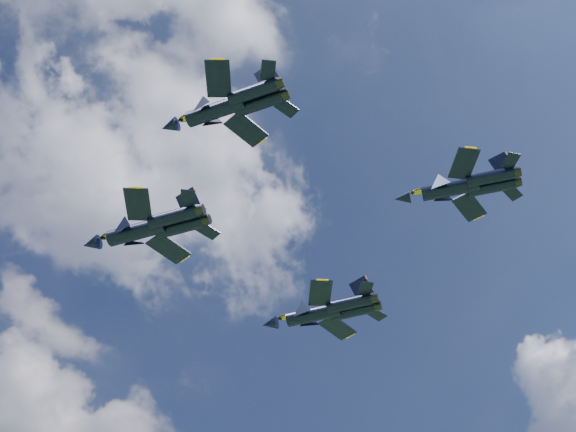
{
  "coord_description": "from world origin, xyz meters",
  "views": [
    {
      "loc": [
        -16.9,
        -49.37,
        2.99
      ],
      "look_at": [
        1.4,
        4.95,
        61.87
      ],
      "focal_mm": 45.0,
      "sensor_mm": 36.0,
      "label": 1
    }
  ],
  "objects_px": {
    "jet_right": "(310,315)",
    "jet_lead": "(133,232)",
    "jet_left": "(212,112)",
    "jet_slot": "(445,189)"
  },
  "relations": [
    {
      "from": "jet_right",
      "to": "jet_lead",
      "type": "bearing_deg",
      "value": 144.21
    },
    {
      "from": "jet_left",
      "to": "jet_slot",
      "type": "distance_m",
      "value": 27.31
    },
    {
      "from": "jet_lead",
      "to": "jet_left",
      "type": "bearing_deg",
      "value": -130.94
    },
    {
      "from": "jet_slot",
      "to": "jet_lead",
      "type": "bearing_deg",
      "value": 91.27
    },
    {
      "from": "jet_right",
      "to": "jet_left",
      "type": "bearing_deg",
      "value": -176.91
    },
    {
      "from": "jet_lead",
      "to": "jet_left",
      "type": "xyz_separation_m",
      "value": [
        4.21,
        -22.61,
        -3.17
      ]
    },
    {
      "from": "jet_lead",
      "to": "jet_right",
      "type": "distance_m",
      "value": 26.22
    },
    {
      "from": "jet_lead",
      "to": "jet_right",
      "type": "height_order",
      "value": "jet_lead"
    },
    {
      "from": "jet_lead",
      "to": "jet_slot",
      "type": "height_order",
      "value": "jet_lead"
    },
    {
      "from": "jet_lead",
      "to": "jet_right",
      "type": "bearing_deg",
      "value": -35.48
    }
  ]
}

